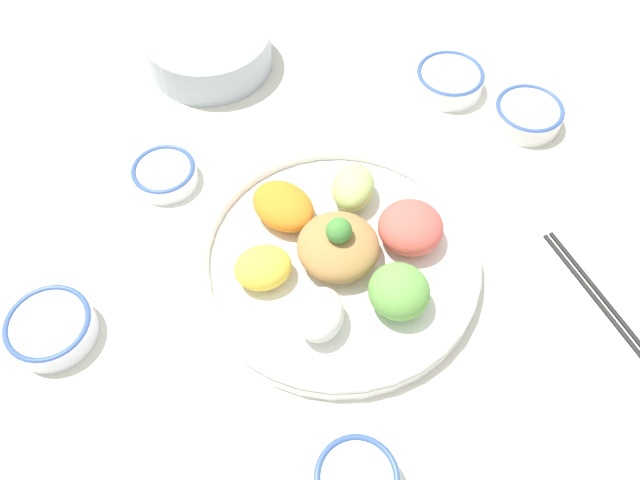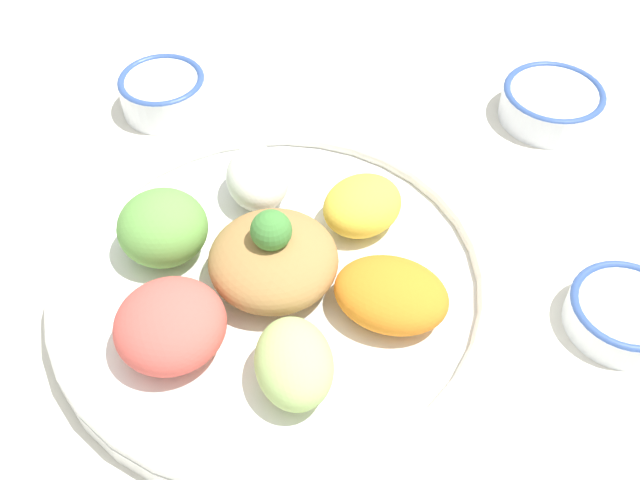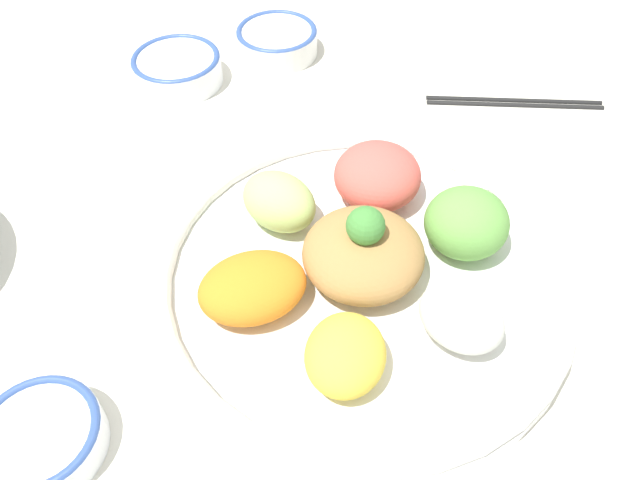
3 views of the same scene
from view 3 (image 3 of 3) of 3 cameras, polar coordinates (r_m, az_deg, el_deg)
name	(u,v)px [view 3 (image 3 of 3)]	position (r m, az deg, el deg)	size (l,w,h in m)	color
ground_plane	(368,265)	(0.62, 4.44, -2.28)	(2.40, 2.40, 0.00)	silver
salad_platter	(363,266)	(0.58, 3.94, -2.37)	(0.39, 0.39, 0.10)	white
sauce_bowl_red	(277,40)	(0.89, -3.95, 17.79)	(0.11, 0.11, 0.04)	white
sauce_bowl_dark	(41,438)	(0.55, -24.18, -16.17)	(0.10, 0.10, 0.03)	white
rice_bowl_plain	(178,67)	(0.85, -12.89, 15.13)	(0.11, 0.11, 0.04)	white
chopsticks_pair_near	(515,101)	(0.84, 17.36, 12.03)	(0.18, 0.15, 0.01)	black
serving_spoon_main	(388,38)	(0.93, 6.24, 17.90)	(0.12, 0.08, 0.01)	white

